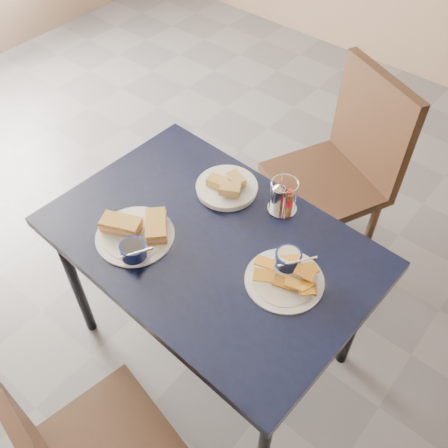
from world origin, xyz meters
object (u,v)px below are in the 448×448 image
Objects in this scene: plantain_plate at (287,272)px; chair_far at (338,159)px; condiment_caddy at (282,197)px; sandwich_plate at (136,233)px; dining_table at (211,252)px; bread_basket at (227,187)px.

chair_far is at bearing 107.49° from plantain_plate.
plantain_plate is at bearing -51.57° from condiment_caddy.
chair_far is 3.29× the size of sandwich_plate.
chair_far is 3.82× the size of plantain_plate.
chair_far is at bearing 87.31° from dining_table.
dining_table is 0.87m from chair_far.
plantain_plate is (0.26, -0.82, 0.19)m from chair_far.
chair_far is 1.07m from sandwich_plate.
dining_table is 0.33m from condiment_caddy.
sandwich_plate is at bearing -103.49° from bread_basket.
bread_basket is at bearing -103.56° from chair_far.
plantain_plate is (0.50, 0.20, -0.00)m from sandwich_plate.
dining_table is at bearing -64.04° from bread_basket.
dining_table is 0.31m from plantain_plate.
chair_far is 0.62m from condiment_caddy.
bread_basket is 0.23m from condiment_caddy.
chair_far is at bearing 96.33° from condiment_caddy.
condiment_caddy is (-0.19, 0.24, 0.04)m from plantain_plate.
dining_table is at bearing 38.01° from sandwich_plate.
plantain_plate reaches higher than bread_basket.
bread_basket is at bearing 76.51° from sandwich_plate.
sandwich_plate is 0.54m from plantain_plate.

